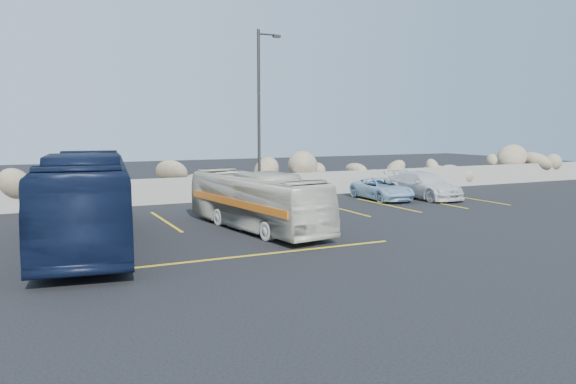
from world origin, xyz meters
name	(u,v)px	position (x,y,z in m)	size (l,w,h in m)	color
ground	(305,251)	(0.00, 0.00, 0.00)	(90.00, 90.00, 0.00)	black
seawall	(192,190)	(0.00, 12.00, 0.60)	(60.00, 0.40, 1.20)	gray
riprap_pile	(185,173)	(0.00, 13.20, 1.30)	(54.00, 2.80, 2.60)	#9C8066
parking_lines	(343,214)	(4.64, 5.57, 0.01)	(18.16, 9.36, 0.01)	gold
lamppost	(260,112)	(2.56, 9.50, 4.30)	(1.14, 0.18, 8.00)	#302C2A
vintage_bus	(256,201)	(0.05, 3.93, 1.03)	(1.73, 7.38, 2.06)	silver
tour_coach	(86,199)	(-5.68, 3.78, 1.42)	(2.39, 10.22, 2.85)	#0F1832
car_a	(252,192)	(1.77, 8.63, 0.76)	(1.80, 4.48, 1.53)	silver
car_c	(423,185)	(11.06, 8.27, 0.67)	(1.87, 4.59, 1.33)	silver
car_d	(382,189)	(8.84, 8.72, 0.54)	(1.78, 3.87, 1.07)	#9CC1DD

